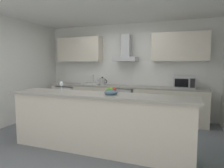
{
  "coord_description": "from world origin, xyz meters",
  "views": [
    {
      "loc": [
        1.57,
        -3.61,
        1.48
      ],
      "look_at": [
        0.06,
        0.47,
        1.05
      ],
      "focal_mm": 32.03,
      "sensor_mm": 36.0,
      "label": 1
    }
  ],
  "objects_px": {
    "refrigerator": "(69,100)",
    "microwave": "(184,82)",
    "fruit_bowl": "(111,92)",
    "kettle": "(102,81)",
    "wine_glass": "(61,84)",
    "range_hood": "(126,53)",
    "sink": "(92,84)",
    "oven": "(124,102)"
  },
  "relations": [
    {
      "from": "microwave",
      "to": "wine_glass",
      "type": "height_order",
      "value": "microwave"
    },
    {
      "from": "microwave",
      "to": "wine_glass",
      "type": "distance_m",
      "value": 2.89
    },
    {
      "from": "microwave",
      "to": "range_hood",
      "type": "distance_m",
      "value": 1.68
    },
    {
      "from": "microwave",
      "to": "kettle",
      "type": "height_order",
      "value": "microwave"
    },
    {
      "from": "fruit_bowl",
      "to": "range_hood",
      "type": "bearing_deg",
      "value": 100.24
    },
    {
      "from": "microwave",
      "to": "sink",
      "type": "height_order",
      "value": "microwave"
    },
    {
      "from": "refrigerator",
      "to": "fruit_bowl",
      "type": "bearing_deg",
      "value": -44.44
    },
    {
      "from": "oven",
      "to": "range_hood",
      "type": "xyz_separation_m",
      "value": [
        0.0,
        0.13,
        1.33
      ]
    },
    {
      "from": "refrigerator",
      "to": "range_hood",
      "type": "bearing_deg",
      "value": 4.38
    },
    {
      "from": "kettle",
      "to": "wine_glass",
      "type": "relative_size",
      "value": 1.62
    },
    {
      "from": "oven",
      "to": "wine_glass",
      "type": "relative_size",
      "value": 4.5
    },
    {
      "from": "refrigerator",
      "to": "range_hood",
      "type": "relative_size",
      "value": 1.18
    },
    {
      "from": "sink",
      "to": "wine_glass",
      "type": "height_order",
      "value": "wine_glass"
    },
    {
      "from": "kettle",
      "to": "fruit_bowl",
      "type": "xyz_separation_m",
      "value": [
        1.03,
        -2.05,
        0.03
      ]
    },
    {
      "from": "sink",
      "to": "wine_glass",
      "type": "relative_size",
      "value": 2.81
    },
    {
      "from": "sink",
      "to": "wine_glass",
      "type": "distance_m",
      "value": 2.03
    },
    {
      "from": "fruit_bowl",
      "to": "sink",
      "type": "bearing_deg",
      "value": 123.32
    },
    {
      "from": "microwave",
      "to": "sink",
      "type": "xyz_separation_m",
      "value": [
        -2.49,
        0.04,
        -0.12
      ]
    },
    {
      "from": "oven",
      "to": "microwave",
      "type": "bearing_deg",
      "value": -1.06
    },
    {
      "from": "fruit_bowl",
      "to": "oven",
      "type": "bearing_deg",
      "value": 100.86
    },
    {
      "from": "oven",
      "to": "fruit_bowl",
      "type": "height_order",
      "value": "fruit_bowl"
    },
    {
      "from": "refrigerator",
      "to": "range_hood",
      "type": "height_order",
      "value": "range_hood"
    },
    {
      "from": "microwave",
      "to": "fruit_bowl",
      "type": "relative_size",
      "value": 2.27
    },
    {
      "from": "kettle",
      "to": "refrigerator",
      "type": "bearing_deg",
      "value": 178.38
    },
    {
      "from": "refrigerator",
      "to": "microwave",
      "type": "height_order",
      "value": "microwave"
    },
    {
      "from": "wine_glass",
      "to": "fruit_bowl",
      "type": "height_order",
      "value": "wine_glass"
    },
    {
      "from": "refrigerator",
      "to": "fruit_bowl",
      "type": "height_order",
      "value": "fruit_bowl"
    },
    {
      "from": "microwave",
      "to": "fruit_bowl",
      "type": "height_order",
      "value": "microwave"
    },
    {
      "from": "sink",
      "to": "fruit_bowl",
      "type": "xyz_separation_m",
      "value": [
        1.38,
        -2.1,
        0.1
      ]
    },
    {
      "from": "wine_glass",
      "to": "fruit_bowl",
      "type": "xyz_separation_m",
      "value": [
        1.03,
        -0.11,
        -0.08
      ]
    },
    {
      "from": "kettle",
      "to": "range_hood",
      "type": "height_order",
      "value": "range_hood"
    },
    {
      "from": "refrigerator",
      "to": "fruit_bowl",
      "type": "xyz_separation_m",
      "value": [
        2.13,
        -2.08,
        0.61
      ]
    },
    {
      "from": "wine_glass",
      "to": "oven",
      "type": "bearing_deg",
      "value": 72.44
    },
    {
      "from": "refrigerator",
      "to": "wine_glass",
      "type": "xyz_separation_m",
      "value": [
        1.1,
        -1.98,
        0.69
      ]
    },
    {
      "from": "kettle",
      "to": "fruit_bowl",
      "type": "bearing_deg",
      "value": -63.4
    },
    {
      "from": "range_hood",
      "to": "wine_glass",
      "type": "xyz_separation_m",
      "value": [
        -0.63,
        -2.11,
        -0.68
      ]
    },
    {
      "from": "wine_glass",
      "to": "sink",
      "type": "bearing_deg",
      "value": 100.03
    },
    {
      "from": "range_hood",
      "to": "fruit_bowl",
      "type": "xyz_separation_m",
      "value": [
        0.4,
        -2.22,
        -0.75
      ]
    },
    {
      "from": "refrigerator",
      "to": "oven",
      "type": "bearing_deg",
      "value": 0.09
    },
    {
      "from": "refrigerator",
      "to": "microwave",
      "type": "bearing_deg",
      "value": -0.45
    },
    {
      "from": "oven",
      "to": "microwave",
      "type": "xyz_separation_m",
      "value": [
        1.51,
        -0.03,
        0.59
      ]
    },
    {
      "from": "oven",
      "to": "sink",
      "type": "xyz_separation_m",
      "value": [
        -0.98,
        0.01,
        0.47
      ]
    }
  ]
}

